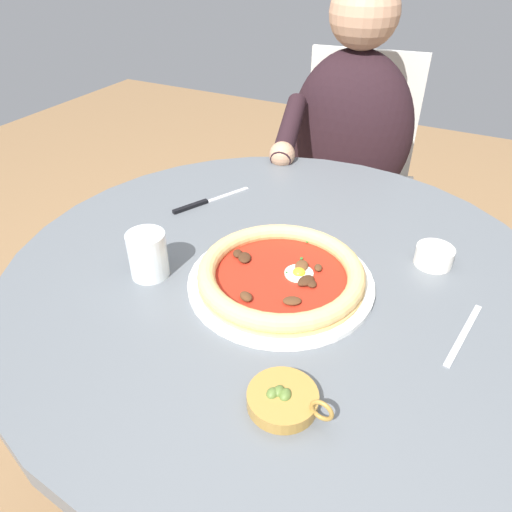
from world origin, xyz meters
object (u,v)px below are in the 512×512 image
at_px(pizza_on_plate, 281,275).
at_px(ramekin_capers, 434,255).
at_px(cafe_chair_diner, 352,163).
at_px(water_glass, 148,257).
at_px(fork_utensil, 464,334).
at_px(steak_knife, 201,203).
at_px(diner_person, 343,187).
at_px(olive_pan, 284,399).
at_px(dining_table, 278,313).

bearing_deg(pizza_on_plate, ramekin_capers, -50.71).
bearing_deg(pizza_on_plate, cafe_chair_diner, 9.20).
bearing_deg(water_glass, pizza_on_plate, -69.63).
distance_m(ramekin_capers, fork_utensil, 0.19).
bearing_deg(steak_knife, water_glass, -167.03).
distance_m(steak_knife, diner_person, 0.68).
height_order(olive_pan, diner_person, diner_person).
height_order(ramekin_capers, olive_pan, olive_pan).
distance_m(pizza_on_plate, olive_pan, 0.26).
bearing_deg(fork_utensil, diner_person, 29.37).
relative_size(water_glass, steak_knife, 0.46).
bearing_deg(ramekin_capers, fork_utensil, -155.12).
distance_m(dining_table, olive_pan, 0.34).
relative_size(pizza_on_plate, ramekin_capers, 4.74).
bearing_deg(pizza_on_plate, diner_person, 9.51).
bearing_deg(olive_pan, cafe_chair_diner, 12.69).
xyz_separation_m(ramekin_capers, cafe_chair_diner, (0.77, 0.39, -0.20)).
relative_size(water_glass, diner_person, 0.08).
bearing_deg(olive_pan, pizza_on_plate, 25.71).
xyz_separation_m(diner_person, cafe_chair_diner, (0.15, 0.02, 0.02)).
distance_m(olive_pan, diner_person, 1.10).
distance_m(water_glass, fork_utensil, 0.55).
relative_size(olive_pan, cafe_chair_diner, 0.14).
distance_m(dining_table, pizza_on_plate, 0.14).
bearing_deg(olive_pan, diner_person, 13.42).
xyz_separation_m(pizza_on_plate, diner_person, (0.81, 0.14, -0.22)).
bearing_deg(dining_table, fork_utensil, -95.16).
bearing_deg(water_glass, olive_pan, -114.21).
bearing_deg(ramekin_capers, cafe_chair_diner, 26.59).
xyz_separation_m(water_glass, diner_person, (0.89, -0.09, -0.24)).
bearing_deg(olive_pan, fork_utensil, -38.15).
height_order(pizza_on_plate, steak_knife, pizza_on_plate).
bearing_deg(dining_table, water_glass, 122.54).
xyz_separation_m(pizza_on_plate, steak_knife, (0.18, 0.29, -0.02)).
relative_size(steak_knife, cafe_chair_diner, 0.21).
xyz_separation_m(pizza_on_plate, water_glass, (-0.08, 0.23, 0.02)).
relative_size(pizza_on_plate, cafe_chair_diner, 0.37).
height_order(fork_utensil, diner_person, diner_person).
distance_m(dining_table, ramekin_capers, 0.32).
height_order(steak_knife, ramekin_capers, ramekin_capers).
xyz_separation_m(dining_table, water_glass, (-0.13, 0.20, 0.15)).
relative_size(pizza_on_plate, water_glass, 3.85).
bearing_deg(dining_table, steak_knife, 62.43).
relative_size(fork_utensil, diner_person, 0.14).
bearing_deg(diner_person, fork_utensil, -150.63).
distance_m(dining_table, fork_utensil, 0.36).
relative_size(steak_knife, ramekin_capers, 2.70).
relative_size(pizza_on_plate, steak_knife, 1.75).
bearing_deg(diner_person, dining_table, -171.68).
bearing_deg(water_glass, dining_table, -57.46).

